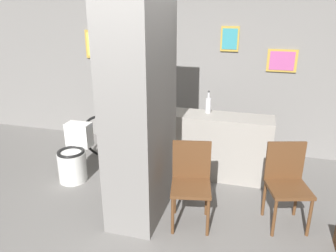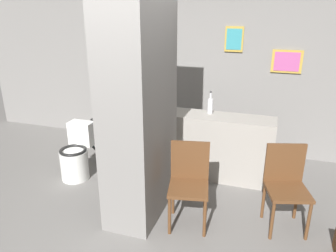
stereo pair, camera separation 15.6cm
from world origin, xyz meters
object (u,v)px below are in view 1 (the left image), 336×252
object	(u,v)px
chair_near_pillar	(191,179)
bicycle	(130,139)
chair_by_doorway	(287,180)
bottle_tall	(208,105)
toilet	(74,157)

from	to	relation	value
chair_near_pillar	bicycle	xyz separation A→B (m)	(-1.23, 1.25, -0.15)
chair_by_doorway	bicycle	distance (m)	2.46
chair_by_doorway	bottle_tall	distance (m)	1.50
bottle_tall	chair_near_pillar	bearing A→B (deg)	-89.03
chair_by_doorway	bottle_tall	size ratio (longest dim) A/B	2.93
chair_near_pillar	bottle_tall	world-z (taller)	bottle_tall
bicycle	bottle_tall	distance (m)	1.38
toilet	chair_near_pillar	world-z (taller)	chair_near_pillar
toilet	bottle_tall	distance (m)	2.03
bicycle	bottle_tall	world-z (taller)	bottle_tall
toilet	bicycle	xyz separation A→B (m)	(0.56, 0.73, 0.05)
chair_near_pillar	bicycle	size ratio (longest dim) A/B	0.56
toilet	bottle_tall	xyz separation A→B (m)	(1.77, 0.70, 0.71)
toilet	bicycle	world-z (taller)	bicycle
bottle_tall	bicycle	bearing A→B (deg)	178.51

